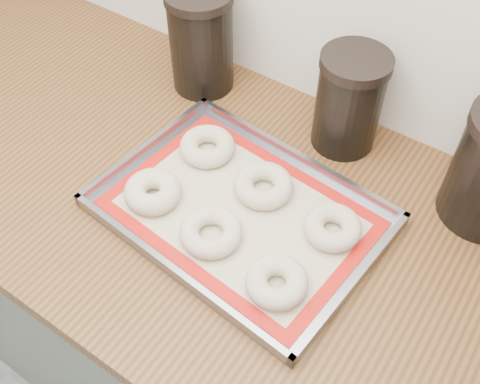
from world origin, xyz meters
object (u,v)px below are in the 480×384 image
Objects in this scene: bagel_back_mid at (264,186)px; bagel_front_right at (277,282)px; canister_left at (201,40)px; canister_mid at (349,101)px; bagel_front_mid at (211,232)px; baking_tray at (240,212)px; bagel_front_left at (153,192)px; bagel_back_left at (207,146)px; bagel_back_right at (333,227)px.

bagel_front_right is at bearing -51.20° from bagel_back_mid.
canister_left is at bearing 139.33° from bagel_front_right.
bagel_back_mid is 0.54× the size of canister_mid.
bagel_front_right reaches higher than bagel_front_mid.
baking_tray is 2.32× the size of canister_left.
bagel_front_left is at bearing 173.61° from bagel_front_right.
bagel_back_left is at bearing -136.98° from canister_mid.
bagel_front_right is 0.14m from bagel_back_right.
bagel_front_mid is 0.34m from canister_mid.
canister_mid is at bearing 57.92° from bagel_front_left.
bagel_back_left is at bearing 173.22° from bagel_back_right.
bagel_front_right is 0.94× the size of bagel_back_mid.
bagel_front_right is 0.46× the size of canister_left.
bagel_front_mid is 1.00× the size of bagel_back_left.
bagel_front_right is 0.36m from canister_mid.
bagel_back_left is at bearing -51.11° from canister_left.
baking_tray is 5.12× the size of bagel_back_right.
bagel_front_right is 1.01× the size of bagel_back_right.
canister_mid is at bearing 77.42° from baking_tray.
canister_left is (-0.13, 0.16, 0.08)m from bagel_back_left.
canister_left reaches higher than bagel_back_mid.
baking_tray is at bearing -96.42° from bagel_back_mid.
bagel_front_left is 0.47× the size of canister_left.
canister_left reaches higher than bagel_front_mid.
bagel_front_mid is 0.49× the size of canister_left.
bagel_front_right and bagel_back_mid have the same top height.
baking_tray is 4.76× the size of bagel_front_mid.
bagel_back_left is 0.27m from canister_mid.
bagel_back_left is 0.53× the size of canister_mid.
baking_tray is 0.06m from bagel_back_mid.
bagel_back_mid is (0.15, 0.12, -0.00)m from bagel_front_left.
baking_tray is 0.28m from canister_mid.
canister_left reaches higher than canister_mid.
bagel_front_left is 0.96× the size of bagel_back_mid.
bagel_front_right is 0.50× the size of canister_mid.
bagel_front_right is 0.52m from canister_left.
baking_tray is 4.95× the size of bagel_front_left.
bagel_front_right is at bearing -7.90° from bagel_front_mid.
bagel_back_right is (0.29, 0.11, -0.00)m from bagel_front_left.
baking_tray is 4.73× the size of bagel_back_mid.
bagel_back_right is (0.28, -0.03, -0.00)m from bagel_back_left.
bagel_front_mid is at bearing -97.15° from bagel_back_mid.
bagel_front_right is at bearing -40.67° from canister_left.
canister_left reaches higher than bagel_back_right.
bagel_front_left reaches higher than bagel_front_mid.
canister_mid is (0.20, 0.32, 0.07)m from bagel_front_left.
bagel_back_right is (0.02, 0.14, -0.00)m from bagel_front_right.
bagel_back_right is at bearing 81.52° from bagel_front_right.
bagel_front_mid is (-0.01, -0.07, 0.01)m from baking_tray.
bagel_front_mid is 0.20m from bagel_back_left.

